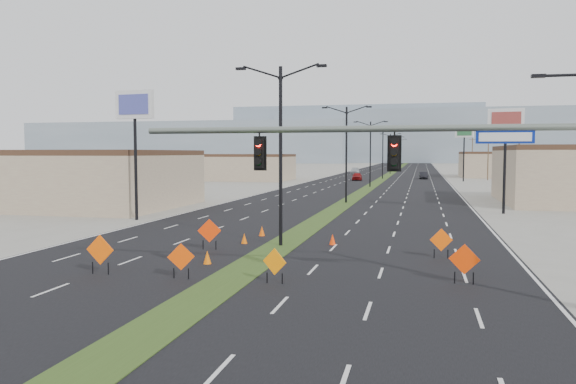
% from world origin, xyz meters
% --- Properties ---
extents(ground, '(600.00, 600.00, 0.00)m').
position_xyz_m(ground, '(0.00, 0.00, 0.00)').
color(ground, gray).
rests_on(ground, ground).
extents(road_surface, '(25.00, 400.00, 0.02)m').
position_xyz_m(road_surface, '(0.00, 100.00, 0.00)').
color(road_surface, black).
rests_on(road_surface, ground).
extents(median_strip, '(2.00, 400.00, 0.04)m').
position_xyz_m(median_strip, '(0.00, 100.00, 0.00)').
color(median_strip, '#314619').
rests_on(median_strip, ground).
extents(building_sw_far, '(30.00, 14.00, 4.50)m').
position_xyz_m(building_sw_far, '(-32.00, 85.00, 2.25)').
color(building_sw_far, tan).
rests_on(building_sw_far, ground).
extents(building_se_far, '(44.00, 16.00, 5.00)m').
position_xyz_m(building_se_far, '(38.00, 110.00, 2.50)').
color(building_se_far, tan).
rests_on(building_se_far, ground).
extents(mesa_west, '(180.00, 50.00, 22.00)m').
position_xyz_m(mesa_west, '(-120.00, 280.00, 11.00)').
color(mesa_west, gray).
rests_on(mesa_west, ground).
extents(mesa_center, '(220.00, 50.00, 28.00)m').
position_xyz_m(mesa_center, '(40.00, 300.00, 14.00)').
color(mesa_center, gray).
rests_on(mesa_center, ground).
extents(mesa_backdrop, '(140.00, 50.00, 32.00)m').
position_xyz_m(mesa_backdrop, '(-30.00, 320.00, 16.00)').
color(mesa_backdrop, gray).
rests_on(mesa_backdrop, ground).
extents(signal_mast, '(16.30, 0.60, 8.00)m').
position_xyz_m(signal_mast, '(8.56, 2.00, 4.79)').
color(signal_mast, slate).
rests_on(signal_mast, ground).
extents(streetlight_0, '(5.15, 0.24, 10.02)m').
position_xyz_m(streetlight_0, '(0.00, 12.00, 5.42)').
color(streetlight_0, black).
rests_on(streetlight_0, ground).
extents(streetlight_1, '(5.15, 0.24, 10.02)m').
position_xyz_m(streetlight_1, '(0.00, 40.00, 5.42)').
color(streetlight_1, black).
rests_on(streetlight_1, ground).
extents(streetlight_2, '(5.15, 0.24, 10.02)m').
position_xyz_m(streetlight_2, '(0.00, 68.00, 5.42)').
color(streetlight_2, black).
rests_on(streetlight_2, ground).
extents(streetlight_3, '(5.15, 0.24, 10.02)m').
position_xyz_m(streetlight_3, '(0.00, 96.00, 5.42)').
color(streetlight_3, black).
rests_on(streetlight_3, ground).
extents(streetlight_4, '(5.15, 0.24, 10.02)m').
position_xyz_m(streetlight_4, '(0.00, 124.00, 5.42)').
color(streetlight_4, black).
rests_on(streetlight_4, ground).
extents(streetlight_5, '(5.15, 0.24, 10.02)m').
position_xyz_m(streetlight_5, '(0.00, 152.00, 5.42)').
color(streetlight_5, black).
rests_on(streetlight_5, ground).
extents(streetlight_6, '(5.15, 0.24, 10.02)m').
position_xyz_m(streetlight_6, '(0.00, 180.00, 5.42)').
color(streetlight_6, black).
rests_on(streetlight_6, ground).
extents(utility_pole_1, '(1.60, 0.20, 9.00)m').
position_xyz_m(utility_pole_1, '(20.00, 60.00, 4.67)').
color(utility_pole_1, '#4C3823').
rests_on(utility_pole_1, ground).
extents(utility_pole_2, '(1.60, 0.20, 9.00)m').
position_xyz_m(utility_pole_2, '(20.00, 95.00, 4.67)').
color(utility_pole_2, '#4C3823').
rests_on(utility_pole_2, ground).
extents(utility_pole_3, '(1.60, 0.20, 9.00)m').
position_xyz_m(utility_pole_3, '(20.00, 130.00, 4.67)').
color(utility_pole_3, '#4C3823').
rests_on(utility_pole_3, ground).
extents(car_left, '(2.03, 4.49, 1.50)m').
position_xyz_m(car_left, '(-4.29, 88.53, 0.75)').
color(car_left, maroon).
rests_on(car_left, ground).
extents(car_mid, '(1.78, 4.37, 1.41)m').
position_xyz_m(car_mid, '(8.01, 97.10, 0.71)').
color(car_mid, black).
rests_on(car_mid, ground).
extents(car_far, '(2.63, 5.42, 1.52)m').
position_xyz_m(car_far, '(-8.50, 121.81, 0.76)').
color(car_far, '#A1A6AA').
rests_on(car_far, ground).
extents(construction_sign_0, '(1.30, 0.05, 1.73)m').
position_xyz_m(construction_sign_0, '(-5.75, 3.00, 1.02)').
color(construction_sign_0, '#FF5705').
rests_on(construction_sign_0, ground).
extents(construction_sign_1, '(1.05, 0.48, 1.50)m').
position_xyz_m(construction_sign_1, '(-2.00, 3.00, 0.88)').
color(construction_sign_1, '#E84304').
rests_on(construction_sign_1, ground).
extents(construction_sign_2, '(1.22, 0.43, 1.69)m').
position_xyz_m(construction_sign_2, '(-3.43, 9.85, 0.99)').
color(construction_sign_2, '#F13505').
rests_on(construction_sign_2, ground).
extents(construction_sign_3, '(1.04, 0.36, 1.44)m').
position_xyz_m(construction_sign_3, '(2.00, 3.07, 0.84)').
color(construction_sign_3, orange).
rests_on(construction_sign_3, ground).
extents(construction_sign_4, '(1.21, 0.25, 1.63)m').
position_xyz_m(construction_sign_4, '(9.37, 4.73, 0.96)').
color(construction_sign_4, '#F33A05').
rests_on(construction_sign_4, ground).
extents(construction_sign_5, '(1.12, 0.26, 1.50)m').
position_xyz_m(construction_sign_5, '(8.66, 10.18, 0.88)').
color(construction_sign_5, '#ED4F05').
rests_on(construction_sign_5, ground).
extents(cone_0, '(0.47, 0.47, 0.65)m').
position_xyz_m(cone_0, '(-2.10, 6.17, 0.32)').
color(cone_0, '#E86404').
rests_on(cone_0, ground).
extents(cone_1, '(0.46, 0.46, 0.61)m').
position_xyz_m(cone_1, '(-2.23, 12.25, 0.30)').
color(cone_1, '#EE6005').
rests_on(cone_1, ground).
extents(cone_2, '(0.43, 0.43, 0.63)m').
position_xyz_m(cone_2, '(2.79, 13.02, 0.31)').
color(cone_2, '#FF3905').
rests_on(cone_2, ground).
extents(cone_3, '(0.46, 0.46, 0.64)m').
position_xyz_m(cone_3, '(-2.06, 15.34, 0.32)').
color(cone_3, '#EE5205').
rests_on(cone_3, ground).
extents(pole_sign_west, '(3.30, 0.69, 10.06)m').
position_xyz_m(pole_sign_west, '(-14.00, 21.35, 8.25)').
color(pole_sign_west, black).
rests_on(pole_sign_west, ground).
extents(pole_sign_east_near, '(2.96, 0.82, 9.02)m').
position_xyz_m(pole_sign_east_near, '(14.60, 32.77, 7.33)').
color(pole_sign_east_near, black).
rests_on(pole_sign_east_near, ground).
extents(pole_sign_east_far, '(3.23, 1.62, 10.28)m').
position_xyz_m(pole_sign_east_far, '(15.15, 89.15, 8.44)').
color(pole_sign_east_far, black).
rests_on(pole_sign_east_far, ground).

